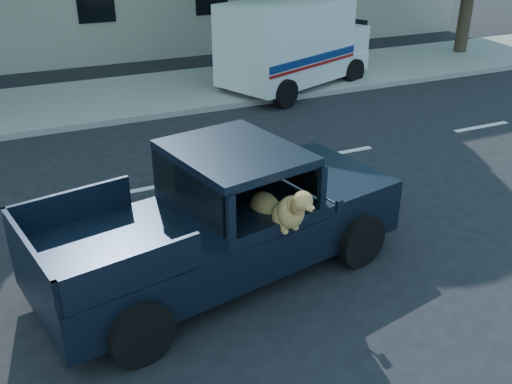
# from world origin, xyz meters

# --- Properties ---
(ground) EXTENTS (120.00, 120.00, 0.00)m
(ground) POSITION_xyz_m (0.00, 0.00, 0.00)
(ground) COLOR black
(ground) RESTS_ON ground
(far_sidewalk) EXTENTS (60.00, 4.00, 0.15)m
(far_sidewalk) POSITION_xyz_m (0.00, 9.20, 0.07)
(far_sidewalk) COLOR gray
(far_sidewalk) RESTS_ON ground
(lane_stripes) EXTENTS (21.60, 0.14, 0.01)m
(lane_stripes) POSITION_xyz_m (2.00, 3.40, 0.01)
(lane_stripes) COLOR silver
(lane_stripes) RESTS_ON ground
(pickup_truck) EXTENTS (5.36, 3.01, 1.82)m
(pickup_truck) POSITION_xyz_m (0.01, 0.27, 0.61)
(pickup_truck) COLOR black
(pickup_truck) RESTS_ON ground
(mail_truck) EXTENTS (4.97, 3.65, 2.48)m
(mail_truck) POSITION_xyz_m (5.44, 8.26, 1.09)
(mail_truck) COLOR silver
(mail_truck) RESTS_ON ground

